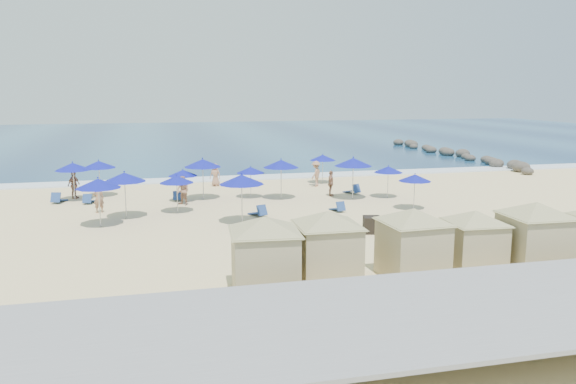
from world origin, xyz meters
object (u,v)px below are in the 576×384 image
(rock_jetty, at_px, (453,153))
(beachgoer_4, at_px, (215,175))
(umbrella_6, at_px, (242,180))
(umbrella_9, at_px, (323,158))
(umbrella_13, at_px, (177,179))
(beachgoer_3, at_px, (316,174))
(umbrella_3, at_px, (98,183))
(umbrella_10, at_px, (388,169))
(cabana_1, at_px, (328,237))
(beachgoer_5, at_px, (74,185))
(beachgoer_1, at_px, (183,191))
(umbrella_1, at_px, (124,177))
(beachgoer_2, at_px, (331,183))
(umbrella_7, at_px, (281,164))
(umbrella_8, at_px, (353,162))
(umbrella_4, at_px, (203,163))
(umbrella_12, at_px, (183,173))
(umbrella_5, at_px, (251,170))
(cabana_2, at_px, (413,234))
(cabana_0, at_px, (265,245))
(umbrella_0, at_px, (73,167))
(umbrella_11, at_px, (415,178))
(cabana_3, at_px, (475,233))

(rock_jetty, xyz_separation_m, beachgoer_4, (-26.16, -12.46, 0.46))
(umbrella_6, distance_m, umbrella_9, 13.76)
(beachgoer_4, bearing_deg, rock_jetty, 55.91)
(umbrella_13, bearing_deg, beachgoer_3, 33.34)
(umbrella_13, distance_m, beachgoer_4, 9.09)
(umbrella_3, bearing_deg, umbrella_10, 12.36)
(cabana_1, distance_m, beachgoer_5, 21.89)
(rock_jetty, distance_m, beachgoer_1, 34.44)
(umbrella_1, bearing_deg, beachgoer_4, 57.69)
(umbrella_10, distance_m, beachgoer_2, 3.80)
(umbrella_7, distance_m, umbrella_8, 4.55)
(umbrella_13, bearing_deg, umbrella_4, 63.83)
(cabana_1, bearing_deg, umbrella_12, 104.40)
(umbrella_9, bearing_deg, umbrella_4, -155.49)
(umbrella_9, xyz_separation_m, beachgoer_3, (-0.87, -1.18, -1.00))
(umbrella_5, xyz_separation_m, umbrella_6, (-1.66, -6.85, 0.51))
(beachgoer_3, bearing_deg, umbrella_5, -19.68)
(umbrella_1, relative_size, beachgoer_4, 1.58)
(umbrella_3, bearing_deg, beachgoer_5, 105.22)
(umbrella_3, relative_size, umbrella_5, 1.23)
(umbrella_3, relative_size, beachgoer_3, 1.39)
(cabana_2, relative_size, umbrella_9, 2.06)
(umbrella_3, bearing_deg, umbrella_9, 34.43)
(cabana_2, bearing_deg, umbrella_13, 120.43)
(cabana_0, distance_m, umbrella_10, 18.72)
(umbrella_7, distance_m, beachgoer_5, 13.30)
(cabana_1, xyz_separation_m, beachgoer_4, (-1.60, 21.60, -0.82))
(beachgoer_1, bearing_deg, rock_jetty, 81.79)
(umbrella_0, height_order, umbrella_4, umbrella_4)
(umbrella_10, xyz_separation_m, beachgoer_3, (-3.26, 5.27, -0.92))
(rock_jetty, bearing_deg, beachgoer_2, -136.73)
(cabana_1, xyz_separation_m, cabana_2, (3.18, -0.29, -0.00))
(cabana_0, xyz_separation_m, beachgoer_3, (7.82, 20.36, -0.76))
(umbrella_11, xyz_separation_m, umbrella_13, (-13.37, 2.38, 0.04))
(umbrella_0, distance_m, umbrella_8, 17.51)
(umbrella_5, height_order, umbrella_9, umbrella_9)
(umbrella_4, relative_size, umbrella_7, 1.02)
(umbrella_4, xyz_separation_m, umbrella_7, (4.82, -1.06, -0.06))
(rock_jetty, distance_m, umbrella_3, 40.65)
(cabana_2, bearing_deg, umbrella_10, 69.61)
(rock_jetty, relative_size, beachgoer_4, 16.19)
(umbrella_0, bearing_deg, umbrella_11, -21.02)
(cabana_3, bearing_deg, umbrella_8, 87.84)
(cabana_1, xyz_separation_m, beachgoer_2, (5.30, 15.93, -0.81))
(umbrella_5, xyz_separation_m, umbrella_8, (6.24, -1.87, 0.56))
(cabana_2, xyz_separation_m, umbrella_13, (-7.88, 13.41, 0.26))
(cabana_2, distance_m, umbrella_1, 16.52)
(umbrella_3, height_order, umbrella_9, umbrella_3)
(umbrella_11, bearing_deg, umbrella_5, 146.08)
(beachgoer_1, bearing_deg, umbrella_11, 29.54)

